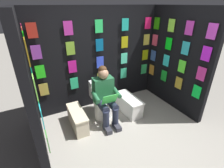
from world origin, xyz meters
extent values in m
plane|color=#9E998E|center=(0.00, 0.00, 0.00)|extent=(30.00, 30.00, 0.00)
cube|color=black|center=(0.00, -1.76, 1.11)|extent=(2.99, 0.10, 2.23)
cube|color=#ADA23A|center=(1.26, -1.67, 0.67)|extent=(0.17, 0.01, 0.26)
cube|color=#29C17D|center=(0.63, -1.67, 0.67)|extent=(0.17, 0.01, 0.26)
cube|color=#92A42F|center=(0.00, -1.67, 0.67)|extent=(0.17, 0.01, 0.26)
cube|color=#32B583|center=(-0.63, -1.67, 0.67)|extent=(0.17, 0.01, 0.26)
cube|color=green|center=(-1.26, -1.67, 0.67)|extent=(0.17, 0.01, 0.26)
cube|color=#21D31A|center=(1.26, -1.67, 1.06)|extent=(0.17, 0.01, 0.26)
cube|color=#CA178B|center=(0.63, -1.67, 1.06)|extent=(0.17, 0.01, 0.26)
cube|color=blue|center=(0.00, -1.67, 1.06)|extent=(0.17, 0.01, 0.26)
cube|color=#50E7B7|center=(-0.63, -1.67, 1.06)|extent=(0.17, 0.01, 0.26)
cube|color=#9BA70B|center=(-1.26, -1.67, 1.06)|extent=(0.17, 0.01, 0.26)
cube|color=purple|center=(1.26, -1.67, 1.45)|extent=(0.17, 0.01, 0.26)
cube|color=#78A62E|center=(0.63, -1.67, 1.45)|extent=(0.17, 0.01, 0.26)
cube|color=#095E94|center=(0.00, -1.67, 1.45)|extent=(0.17, 0.01, 0.26)
cube|color=#B3AA13|center=(-0.63, -1.67, 1.45)|extent=(0.17, 0.01, 0.26)
cube|color=gold|center=(-1.26, -1.67, 1.45)|extent=(0.17, 0.01, 0.26)
cube|color=#A02419|center=(1.26, -1.67, 1.83)|extent=(0.17, 0.01, 0.26)
cube|color=#B52A95|center=(0.63, -1.67, 1.83)|extent=(0.17, 0.01, 0.26)
cube|color=#29CF5F|center=(0.00, -1.67, 1.83)|extent=(0.17, 0.01, 0.26)
cube|color=#21B6A4|center=(-0.63, -1.67, 1.83)|extent=(0.17, 0.01, 0.26)
cube|color=#F11861|center=(-1.26, -1.67, 1.83)|extent=(0.17, 0.01, 0.26)
cube|color=black|center=(-1.50, -0.85, 1.11)|extent=(0.10, 1.71, 2.23)
cube|color=orange|center=(-1.41, -1.54, 0.67)|extent=(0.01, 0.17, 0.26)
cube|color=green|center=(-1.41, -1.08, 0.67)|extent=(0.01, 0.17, 0.26)
cube|color=gold|center=(-1.41, -0.63, 0.67)|extent=(0.01, 0.17, 0.26)
cube|color=#0FE242|center=(-1.41, -0.17, 0.67)|extent=(0.01, 0.17, 0.26)
cube|color=#31509B|center=(-1.41, -1.54, 1.06)|extent=(0.01, 0.17, 0.26)
cube|color=#2FD4D7|center=(-1.41, -1.08, 1.06)|extent=(0.01, 0.17, 0.26)
cube|color=#58F232|center=(-1.41, -0.63, 1.06)|extent=(0.01, 0.17, 0.26)
cube|color=#CD2C8D|center=(-1.41, -0.17, 1.06)|extent=(0.01, 0.17, 0.26)
cube|color=#CE3C5D|center=(-1.41, -1.54, 1.45)|extent=(0.01, 0.17, 0.26)
cube|color=#0BE61B|center=(-1.41, -1.08, 1.45)|extent=(0.01, 0.17, 0.26)
cube|color=#2DB2C0|center=(-1.41, -0.63, 1.45)|extent=(0.01, 0.17, 0.26)
cube|color=#C21FE0|center=(-1.41, -0.17, 1.45)|extent=(0.01, 0.17, 0.26)
cube|color=#24990B|center=(-1.41, -1.54, 1.83)|extent=(0.01, 0.17, 0.26)
cube|color=#94E83F|center=(-1.41, -1.08, 1.83)|extent=(0.01, 0.17, 0.26)
cube|color=#C134AC|center=(-1.41, -0.63, 1.83)|extent=(0.01, 0.17, 0.26)
cube|color=#C43CC3|center=(-1.41, -0.17, 1.83)|extent=(0.01, 0.17, 0.26)
cube|color=black|center=(1.50, -0.85, 1.11)|extent=(0.10, 1.71, 2.23)
cube|color=green|center=(1.41, -0.17, 0.67)|extent=(0.01, 0.17, 0.26)
cube|color=#3FC5AF|center=(1.41, -0.63, 0.67)|extent=(0.01, 0.17, 0.26)
cube|color=#B23E11|center=(1.41, -1.08, 0.67)|extent=(0.01, 0.17, 0.26)
cube|color=#8D075C|center=(1.41, -1.54, 0.67)|extent=(0.01, 0.17, 0.26)
cube|color=#26C6CE|center=(1.41, -0.17, 1.06)|extent=(0.01, 0.17, 0.26)
cube|color=#23DE78|center=(1.41, -0.63, 1.06)|extent=(0.01, 0.17, 0.26)
cube|color=#278D31|center=(1.41, -1.08, 1.06)|extent=(0.01, 0.17, 0.26)
cube|color=#A11D3A|center=(1.41, -1.54, 1.06)|extent=(0.01, 0.17, 0.26)
cube|color=#87EE4F|center=(1.41, -0.17, 1.45)|extent=(0.01, 0.17, 0.26)
cube|color=#089063|center=(1.41, -0.63, 1.45)|extent=(0.01, 0.17, 0.26)
cube|color=#24EA19|center=(1.41, -1.08, 1.45)|extent=(0.01, 0.17, 0.26)
cube|color=olive|center=(1.41, -1.54, 1.45)|extent=(0.01, 0.17, 0.26)
cube|color=olive|center=(1.41, -0.17, 1.83)|extent=(0.01, 0.17, 0.26)
cube|color=#0A8F08|center=(1.41, -0.63, 1.83)|extent=(0.01, 0.17, 0.26)
cube|color=#E44536|center=(1.41, -1.08, 1.83)|extent=(0.01, 0.17, 0.26)
cube|color=#AD1A4A|center=(1.41, -1.54, 1.83)|extent=(0.01, 0.17, 0.26)
cylinder|color=white|center=(0.20, -1.13, 0.20)|extent=(0.38, 0.38, 0.40)
cylinder|color=white|center=(0.20, -1.13, 0.41)|extent=(0.41, 0.41, 0.02)
cube|color=white|center=(0.19, -1.39, 0.58)|extent=(0.39, 0.20, 0.36)
cylinder|color=white|center=(0.19, -1.30, 0.58)|extent=(0.39, 0.09, 0.39)
cube|color=#286B42|center=(0.20, -1.10, 0.68)|extent=(0.41, 0.24, 0.52)
sphere|color=tan|center=(0.20, -1.07, 1.04)|extent=(0.21, 0.21, 0.21)
sphere|color=#472D19|center=(0.20, -1.10, 1.11)|extent=(0.17, 0.17, 0.17)
cylinder|color=#23283D|center=(0.11, -0.89, 0.44)|extent=(0.17, 0.41, 0.15)
cylinder|color=#23283D|center=(0.31, -0.90, 0.44)|extent=(0.17, 0.41, 0.15)
cylinder|color=#23283D|center=(0.12, -0.71, 0.21)|extent=(0.12, 0.12, 0.42)
cylinder|color=#23283D|center=(0.32, -0.72, 0.21)|extent=(0.12, 0.12, 0.42)
cube|color=#33333D|center=(0.13, -0.65, 0.04)|extent=(0.12, 0.27, 0.09)
cube|color=#33333D|center=(0.33, -0.66, 0.04)|extent=(0.12, 0.27, 0.09)
cylinder|color=#286B42|center=(-0.01, -0.91, 0.66)|extent=(0.10, 0.31, 0.13)
cylinder|color=#286B42|center=(0.43, -0.93, 0.66)|extent=(0.10, 0.31, 0.13)
cube|color=#40E250|center=(0.22, -0.76, 0.64)|extent=(0.31, 0.15, 0.23)
cube|color=beige|center=(0.79, -1.05, 0.17)|extent=(0.25, 0.71, 0.34)
cube|color=beige|center=(0.79, -1.05, 0.36)|extent=(0.27, 0.74, 0.03)
cube|color=white|center=(-0.39, -1.03, 0.18)|extent=(0.31, 0.72, 0.35)
cube|color=white|center=(-0.39, -1.03, 0.37)|extent=(0.32, 0.75, 0.03)
camera|label=1|loc=(1.41, 1.61, 2.26)|focal=26.60mm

